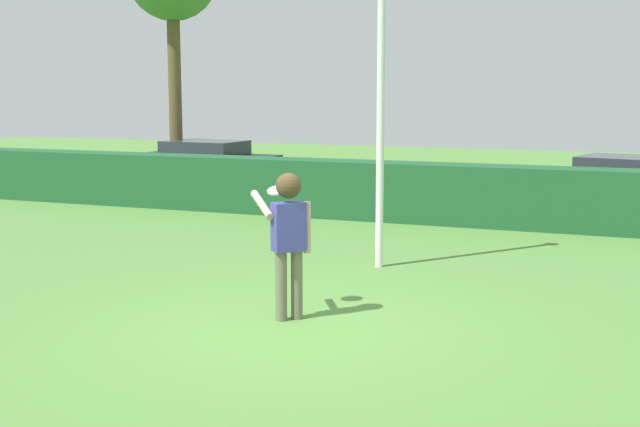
# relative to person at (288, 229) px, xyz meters

# --- Properties ---
(ground_plane) EXTENTS (60.00, 60.00, 0.00)m
(ground_plane) POSITION_rel_person_xyz_m (0.21, -0.37, -1.10)
(ground_plane) COLOR #54873C
(person) EXTENTS (0.82, 0.50, 1.77)m
(person) POSITION_rel_person_xyz_m (0.00, 0.00, 0.00)
(person) COLOR #696650
(person) RESTS_ON ground
(frisbee) EXTENTS (0.27, 0.26, 0.10)m
(frisbee) POSITION_rel_person_xyz_m (-0.30, 0.36, 0.41)
(frisbee) COLOR white
(lamppost) EXTENTS (0.24, 0.24, 5.29)m
(lamppost) POSITION_rel_person_xyz_m (0.08, 3.28, 1.85)
(lamppost) COLOR silver
(lamppost) RESTS_ON ground
(hedge_row) EXTENTS (26.17, 0.90, 1.22)m
(hedge_row) POSITION_rel_person_xyz_m (0.21, 7.85, -0.49)
(hedge_row) COLOR #1D532C
(hedge_row) RESTS_ON ground
(parked_car_black) EXTENTS (4.29, 2.00, 1.25)m
(parked_car_black) POSITION_rel_person_xyz_m (-8.13, 12.38, -0.41)
(parked_car_black) COLOR black
(parked_car_black) RESTS_ON ground
(parked_car_red) EXTENTS (4.48, 2.62, 1.25)m
(parked_car_red) POSITION_rel_person_xyz_m (3.55, 10.84, -0.41)
(parked_car_red) COLOR #B21E1E
(parked_car_red) RESTS_ON ground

